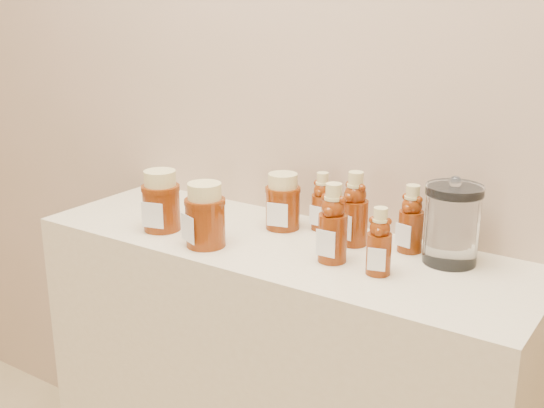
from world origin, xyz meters
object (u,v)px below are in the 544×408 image
Objects in this scene: glass_canister at (452,221)px; honey_jar_left at (161,200)px; bear_bottle_front_left at (333,218)px; bear_bottle_back_left at (322,197)px.

honey_jar_left is at bearing -164.22° from glass_canister.
bear_bottle_front_left is at bearing -147.97° from glass_canister.
glass_canister is (0.33, -0.03, 0.01)m from bear_bottle_back_left.
bear_bottle_back_left is 0.34m from glass_canister.
bear_bottle_front_left reaches higher than honey_jar_left.
bear_bottle_front_left is at bearing -52.22° from bear_bottle_back_left.
glass_canister is (0.21, 0.13, -0.00)m from bear_bottle_front_left.
bear_bottle_front_left is 0.45m from honey_jar_left.
honey_jar_left is at bearing -175.10° from bear_bottle_front_left.
bear_bottle_back_left is at bearing 174.30° from glass_canister.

